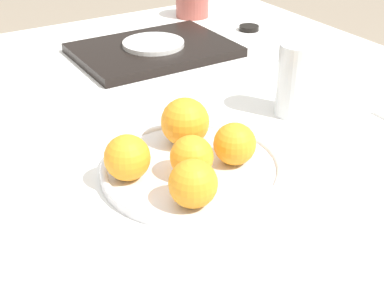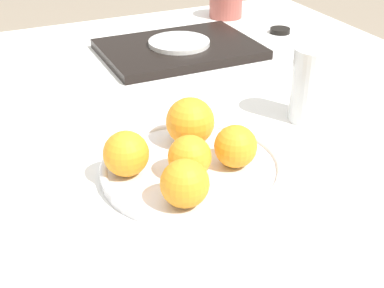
% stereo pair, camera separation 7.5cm
% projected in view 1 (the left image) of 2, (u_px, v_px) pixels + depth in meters
% --- Properties ---
extents(table, '(1.50, 0.99, 0.71)m').
position_uv_depth(table, '(88.00, 257.00, 1.14)').
color(table, white).
rests_on(table, ground_plane).
extents(fruit_platter, '(0.27, 0.27, 0.02)m').
position_uv_depth(fruit_platter, '(192.00, 168.00, 0.77)').
color(fruit_platter, silver).
rests_on(fruit_platter, table).
extents(orange_0, '(0.06, 0.06, 0.06)m').
position_uv_depth(orange_0, '(192.00, 157.00, 0.74)').
color(orange_0, orange).
rests_on(orange_0, fruit_platter).
extents(orange_1, '(0.06, 0.06, 0.06)m').
position_uv_depth(orange_1, '(235.00, 144.00, 0.77)').
color(orange_1, orange).
rests_on(orange_1, fruit_platter).
extents(orange_2, '(0.07, 0.07, 0.07)m').
position_uv_depth(orange_2, '(185.00, 122.00, 0.81)').
color(orange_2, orange).
rests_on(orange_2, fruit_platter).
extents(orange_3, '(0.06, 0.06, 0.06)m').
position_uv_depth(orange_3, '(193.00, 184.00, 0.68)').
color(orange_3, orange).
rests_on(orange_3, fruit_platter).
extents(orange_4, '(0.06, 0.06, 0.06)m').
position_uv_depth(orange_4, '(127.00, 158.00, 0.73)').
color(orange_4, orange).
rests_on(orange_4, fruit_platter).
extents(water_glass, '(0.07, 0.07, 0.13)m').
position_uv_depth(water_glass, '(296.00, 80.00, 0.92)').
color(water_glass, silver).
rests_on(water_glass, table).
extents(serving_tray, '(0.34, 0.25, 0.02)m').
position_uv_depth(serving_tray, '(154.00, 50.00, 1.20)').
color(serving_tray, black).
rests_on(serving_tray, table).
extents(side_plate, '(0.14, 0.14, 0.01)m').
position_uv_depth(side_plate, '(153.00, 44.00, 1.20)').
color(side_plate, silver).
rests_on(side_plate, serving_tray).
extents(cup_0, '(0.09, 0.09, 0.07)m').
position_uv_depth(cup_0, '(192.00, 3.00, 1.45)').
color(cup_0, '#9E4C42').
rests_on(cup_0, table).
extents(soy_dish, '(0.05, 0.05, 0.01)m').
position_uv_depth(soy_dish, '(249.00, 28.00, 1.36)').
color(soy_dish, black).
rests_on(soy_dish, table).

